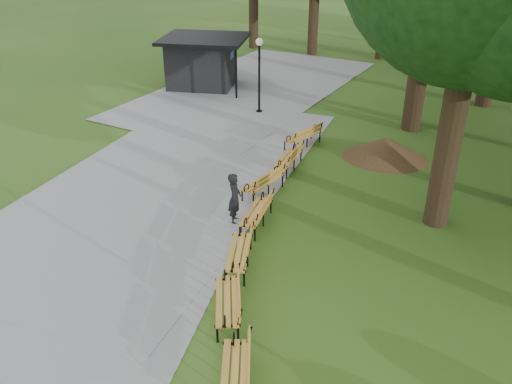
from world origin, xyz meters
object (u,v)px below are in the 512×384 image
(lamp_post, at_px, (259,60))
(bench_6, at_px, (303,136))
(person, at_px, (235,198))
(bench_2, at_px, (239,252))
(bench_0, at_px, (235,374))
(bench_4, at_px, (263,182))
(bench_3, at_px, (256,212))
(bench_1, at_px, (227,301))
(dirt_mound, at_px, (386,148))
(kiosk, at_px, (202,62))
(bench_5, at_px, (288,158))

(lamp_post, relative_size, bench_6, 1.77)
(person, bearing_deg, bench_2, -171.37)
(lamp_post, distance_m, bench_0, 16.37)
(person, xyz_separation_m, bench_0, (2.31, -5.93, -0.35))
(bench_4, bearing_deg, bench_3, 29.72)
(lamp_post, bearing_deg, bench_0, -72.60)
(bench_1, bearing_deg, bench_2, 170.70)
(bench_1, xyz_separation_m, bench_4, (-1.16, 5.93, 0.00))
(bench_3, bearing_deg, lamp_post, -163.52)
(lamp_post, xyz_separation_m, bench_3, (3.20, -9.56, -1.96))
(dirt_mound, height_order, bench_1, bench_1)
(kiosk, relative_size, bench_6, 2.21)
(bench_0, relative_size, bench_3, 1.00)
(person, height_order, bench_5, person)
(bench_2, relative_size, bench_6, 1.00)
(person, bearing_deg, bench_1, -176.34)
(bench_4, height_order, bench_5, same)
(kiosk, xyz_separation_m, bench_2, (7.67, -14.64, -0.88))
(bench_2, relative_size, bench_3, 1.00)
(bench_5, distance_m, bench_6, 2.21)
(bench_0, bearing_deg, bench_5, 171.66)
(person, relative_size, bench_6, 0.83)
(lamp_post, bearing_deg, kiosk, 144.54)
(lamp_post, distance_m, bench_4, 8.34)
(bench_3, distance_m, bench_6, 6.27)
(kiosk, bearing_deg, person, -71.52)
(dirt_mound, xyz_separation_m, bench_3, (-2.94, -6.18, 0.03))
(dirt_mound, distance_m, bench_2, 8.70)
(bench_1, relative_size, bench_6, 1.00)
(kiosk, bearing_deg, bench_5, -59.50)
(bench_3, distance_m, bench_4, 1.98)
(lamp_post, height_order, bench_6, lamp_post)
(dirt_mound, xyz_separation_m, bench_0, (-1.28, -12.13, 0.03))
(person, xyz_separation_m, dirt_mound, (3.59, 6.21, -0.38))
(bench_1, relative_size, bench_5, 1.00)
(bench_2, distance_m, bench_5, 6.16)
(person, xyz_separation_m, kiosk, (-6.75, 12.57, 0.52))
(bench_5, bearing_deg, bench_1, 8.99)
(bench_2, bearing_deg, bench_6, 169.42)
(dirt_mound, relative_size, bench_1, 1.41)
(lamp_post, relative_size, bench_4, 1.77)
(lamp_post, xyz_separation_m, dirt_mound, (6.14, -3.37, -1.99))
(dirt_mound, distance_m, bench_3, 6.85)
(bench_3, relative_size, bench_4, 1.00)
(kiosk, distance_m, bench_1, 18.45)
(bench_4, bearing_deg, dirt_mound, 158.34)
(dirt_mound, bearing_deg, bench_5, -145.88)
(kiosk, distance_m, bench_4, 12.72)
(lamp_post, relative_size, bench_5, 1.77)
(bench_0, bearing_deg, bench_3, 176.68)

